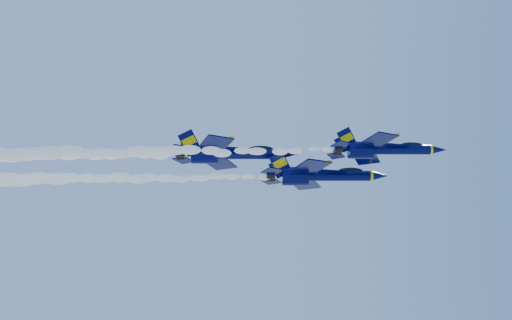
{
  "coord_description": "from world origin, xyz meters",
  "views": [
    {
      "loc": [
        0.79,
        -73.97,
        127.13
      ],
      "look_at": [
        1.02,
        -2.81,
        152.5
      ],
      "focal_mm": 35.0,
      "sensor_mm": 36.0,
      "label": 1
    }
  ],
  "objects": [
    {
      "name": "smoke_trail_jet_third",
      "position": [
        -38.44,
        2.05,
        154.82
      ],
      "size": [
        53.21,
        2.7,
        2.43
      ],
      "primitive_type": "ellipsoid",
      "color": "white"
    },
    {
      "name": "smoke_trail_jet_second",
      "position": [
        -23.85,
        -1.22,
        150.07
      ],
      "size": [
        53.21,
        2.53,
        2.28
      ],
      "primitive_type": "ellipsoid",
      "color": "white"
    },
    {
      "name": "smoke_trail_jet_lead",
      "position": [
        -14.66,
        -9.25,
        151.31
      ],
      "size": [
        53.21,
        2.12,
        1.91
      ],
      "primitive_type": "ellipsoid",
      "color": "white"
    },
    {
      "name": "jet_third",
      "position": [
        -3.33,
        2.05,
        155.34
      ],
      "size": [
        19.9,
        16.33,
        7.4
      ],
      "color": "#03043C"
    },
    {
      "name": "jet_lead",
      "position": [
        18.65,
        -9.25,
        151.79
      ],
      "size": [
        15.68,
        12.86,
        5.83
      ],
      "color": "#03043C"
    },
    {
      "name": "jet_second",
      "position": [
        10.75,
        -1.22,
        150.57
      ],
      "size": [
        18.7,
        15.34,
        6.95
      ],
      "color": "#03043C"
    }
  ]
}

